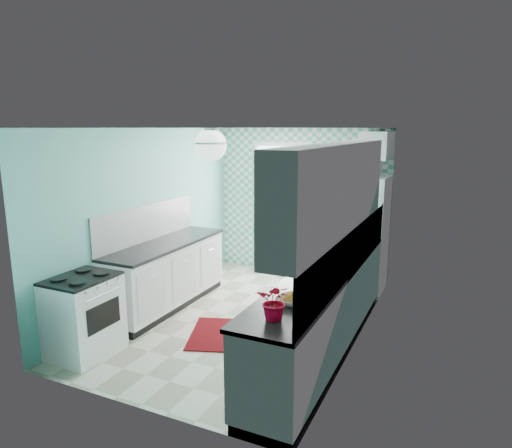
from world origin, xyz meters
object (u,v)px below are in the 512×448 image
at_px(ceiling_light, 211,145).
at_px(potted_plant, 276,301).
at_px(fridge, 360,234).
at_px(sink, 345,253).
at_px(fruit_bowl, 292,300).
at_px(microwave, 363,166).
at_px(stove, 84,315).

distance_m(ceiling_light, potted_plant, 2.01).
bearing_deg(ceiling_light, potted_plant, -41.07).
distance_m(fridge, sink, 1.33).
relative_size(ceiling_light, fridge, 0.20).
bearing_deg(fridge, potted_plant, -88.19).
bearing_deg(sink, fruit_bowl, -90.93).
distance_m(ceiling_light, microwave, 2.84).
bearing_deg(fruit_bowl, potted_plant, -90.00).
bearing_deg(sink, potted_plant, -90.91).
bearing_deg(ceiling_light, fridge, 66.78).
bearing_deg(sink, microwave, 93.22).
xyz_separation_m(ceiling_light, stove, (-1.20, -0.82, -1.86)).
bearing_deg(stove, fruit_bowl, 3.90).
xyz_separation_m(fridge, microwave, (0.00, 0.00, 1.04)).
xyz_separation_m(stove, microwave, (2.31, 3.41, 1.47)).
xyz_separation_m(ceiling_light, sink, (1.20, 1.26, -1.39)).
distance_m(fridge, potted_plant, 3.64).
distance_m(fridge, microwave, 1.04).
xyz_separation_m(ceiling_light, microwave, (1.11, 2.59, -0.38)).
distance_m(fridge, stove, 4.14).
xyz_separation_m(potted_plant, microwave, (-0.09, 3.63, 0.84)).
relative_size(fruit_bowl, potted_plant, 0.82).
distance_m(sink, microwave, 1.67).
relative_size(ceiling_light, potted_plant, 1.08).
bearing_deg(fruit_bowl, sink, 89.89).
relative_size(ceiling_light, microwave, 0.67).
xyz_separation_m(stove, potted_plant, (2.40, -0.23, 0.64)).
height_order(potted_plant, microwave, microwave).
bearing_deg(fridge, sink, -85.56).
distance_m(potted_plant, microwave, 3.73).
xyz_separation_m(stove, sink, (2.40, 2.08, 0.46)).
bearing_deg(stove, fridge, 56.12).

